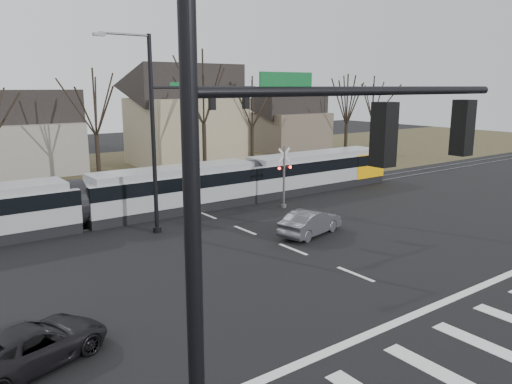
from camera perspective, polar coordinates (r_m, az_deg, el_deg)
ground at (r=20.25m, az=15.53°, el=-10.71°), size 140.00×140.00×0.00m
grass_verge at (r=46.46m, az=-17.04°, el=2.00°), size 140.00×28.00×0.01m
crosswalk at (r=18.31m, az=25.66°, el=-14.00°), size 27.00×2.60×0.01m
stop_line at (r=19.30m, az=19.80°, el=-12.14°), size 28.00×0.35×0.01m
lane_dashes at (r=32.07m, az=-7.43°, el=-1.91°), size 0.18×30.00×0.01m
rail_pair at (r=31.89m, az=-7.25°, el=-1.93°), size 90.00×1.52×0.06m
tram at (r=31.18m, az=-9.49°, el=0.46°), size 36.55×2.71×2.77m
sedan at (r=26.34m, az=6.26°, el=-3.47°), size 3.34×4.72×1.33m
suv at (r=15.81m, az=-24.16°, el=-15.71°), size 4.61×5.50×1.19m
signal_pole_near_left at (r=7.26m, az=3.85°, el=-3.80°), size 9.28×0.44×10.20m
signal_pole_far at (r=26.99m, az=-8.63°, el=7.70°), size 9.28×0.44×10.20m
rail_crossing_signal at (r=31.82m, az=3.22°, el=1.53°), size 1.08×0.36×4.00m
tree_row at (r=41.07m, az=-11.99°, el=8.04°), size 59.20×7.20×10.00m
house_b at (r=48.50m, az=-24.54°, el=6.58°), size 8.64×7.56×7.65m
house_c at (r=50.43m, az=-8.02°, el=9.14°), size 10.80×8.64×10.10m
house_d at (r=60.62m, az=3.79°, el=8.51°), size 8.64×7.56×7.65m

